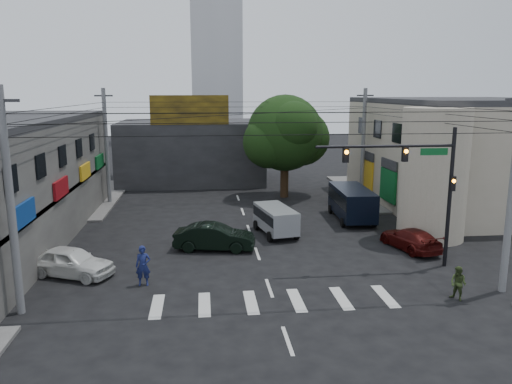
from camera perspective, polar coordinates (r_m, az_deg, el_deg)
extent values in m
plane|color=black|center=(26.28, 0.64, -8.45)|extent=(160.00, 160.00, 0.00)
cube|color=#514F4C|center=(45.98, -25.16, -0.78)|extent=(16.00, 16.00, 0.15)
cube|color=#514F4C|center=(48.24, 19.67, 0.18)|extent=(16.00, 16.00, 0.15)
cube|color=gray|center=(43.27, 22.88, 3.99)|extent=(14.00, 18.00, 8.00)
cylinder|color=gray|center=(32.15, 19.63, 1.93)|extent=(4.00, 4.00, 8.00)
cube|color=#232326|center=(50.89, -7.36, 4.65)|extent=(14.00, 10.00, 6.00)
cube|color=olive|center=(45.68, -7.60, 9.29)|extent=(7.00, 0.30, 2.60)
cube|color=silver|center=(95.48, -4.63, 19.27)|extent=(9.00, 9.00, 44.00)
cylinder|color=black|center=(42.65, 3.27, 2.33)|extent=(0.70, 0.70, 4.40)
sphere|color=black|center=(42.25, 3.32, 6.75)|extent=(6.40, 6.40, 6.40)
cylinder|color=black|center=(27.16, 21.25, -0.69)|extent=(0.20, 0.20, 7.20)
cylinder|color=black|center=(25.32, 14.61, 5.08)|extent=(7.00, 0.14, 0.14)
cube|color=black|center=(25.74, 16.66, 4.17)|extent=(0.28, 0.22, 0.75)
cube|color=black|center=(24.73, 10.22, 4.20)|extent=(0.28, 0.22, 0.75)
sphere|color=orange|center=(25.59, 16.80, 4.47)|extent=(0.20, 0.20, 0.20)
sphere|color=orange|center=(24.58, 10.32, 4.50)|extent=(0.20, 0.20, 0.20)
cube|color=#0B5222|center=(26.34, 19.69, 4.36)|extent=(1.40, 0.06, 0.35)
cylinder|color=#59595B|center=(21.84, -26.26, -1.22)|extent=(0.32, 0.32, 9.20)
cylinder|color=#59595B|center=(24.52, 27.21, -0.04)|extent=(0.32, 0.32, 9.20)
cylinder|color=#59595B|center=(41.46, -16.71, 4.95)|extent=(0.32, 0.32, 9.20)
cylinder|color=#59595B|center=(42.93, 12.16, 5.39)|extent=(0.32, 0.32, 9.20)
imported|color=black|center=(28.74, -4.75, -5.15)|extent=(3.11, 5.12, 1.51)
imported|color=silver|center=(26.31, -20.38, -7.49)|extent=(4.91, 5.58, 1.47)
imported|color=#3D0A08|center=(30.10, 17.20, -5.14)|extent=(3.71, 5.08, 1.24)
imported|color=#161D4F|center=(24.08, -12.78, -8.22)|extent=(0.70, 0.46, 1.91)
imported|color=#32421E|center=(23.68, 22.11, -9.67)|extent=(1.25, 1.23, 1.51)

